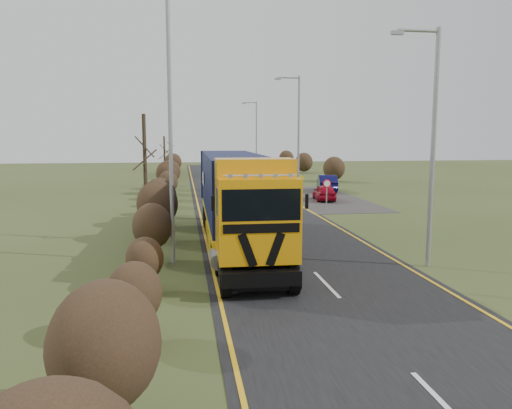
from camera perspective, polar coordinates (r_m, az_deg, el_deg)
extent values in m
plane|color=#36431C|center=(21.06, 4.95, -6.01)|extent=(160.00, 160.00, 0.00)
cube|color=black|center=(30.68, 0.66, -1.61)|extent=(8.00, 120.00, 0.02)
cube|color=#33302D|center=(41.76, 7.33, 0.82)|extent=(6.00, 18.00, 0.02)
cube|color=gold|center=(30.33, -6.27, -1.73)|extent=(0.12, 116.00, 0.01)
cube|color=gold|center=(31.47, 7.33, -1.40)|extent=(0.12, 116.00, 0.01)
cube|color=silver|center=(17.32, 8.03, -8.99)|extent=(0.12, 3.00, 0.01)
cube|color=silver|center=(24.87, 2.83, -3.78)|extent=(0.12, 3.00, 0.01)
cube|color=silver|center=(32.63, 0.11, -1.01)|extent=(0.12, 3.00, 0.01)
cube|color=silver|center=(40.49, -1.56, 0.69)|extent=(0.12, 3.00, 0.01)
cube|color=silver|center=(48.39, -2.69, 1.84)|extent=(0.12, 3.00, 0.01)
cube|color=silver|center=(56.32, -3.50, 2.67)|extent=(0.12, 3.00, 0.01)
cube|color=silver|center=(64.27, -4.11, 3.29)|extent=(0.12, 3.00, 0.01)
cube|color=silver|center=(72.23, -4.59, 3.77)|extent=(0.12, 3.00, 0.01)
cube|color=silver|center=(80.20, -4.97, 4.16)|extent=(0.12, 3.00, 0.01)
ellipsoid|color=black|center=(8.66, -16.88, -15.03)|extent=(1.80, 2.34, 2.07)
ellipsoid|color=black|center=(12.53, -13.75, -9.83)|extent=(1.34, 1.74, 1.54)
ellipsoid|color=black|center=(16.41, -12.61, -6.05)|extent=(1.21, 1.57, 1.39)
ellipsoid|color=black|center=(20.25, -11.78, -2.40)|extent=(1.58, 2.06, 1.82)
ellipsoid|color=black|center=(24.14, -11.22, 0.08)|extent=(1.96, 2.55, 2.25)
ellipsoid|color=black|center=(28.12, -10.92, 0.91)|extent=(1.83, 2.38, 2.10)
ellipsoid|color=black|center=(32.14, -10.45, 0.98)|extent=(1.37, 1.78, 1.57)
ellipsoid|color=black|center=(36.13, -10.40, 1.47)|extent=(1.20, 1.56, 1.38)
ellipsoid|color=black|center=(40.07, -10.02, 2.56)|extent=(1.55, 2.02, 1.78)
ellipsoid|color=black|center=(44.04, -10.11, 3.50)|extent=(1.95, 2.53, 2.24)
ellipsoid|color=black|center=(48.03, -9.73, 3.74)|extent=(1.85, 2.41, 2.13)
ellipsoid|color=black|center=(52.05, -9.87, 3.57)|extent=(1.40, 1.81, 1.61)
ellipsoid|color=black|center=(56.05, -9.51, 3.67)|extent=(1.19, 1.55, 1.37)
ellipsoid|color=black|center=(60.02, -9.71, 4.22)|extent=(1.52, 1.97, 1.75)
ellipsoid|color=black|center=(63.99, -9.37, 4.79)|extent=(1.93, 2.51, 2.22)
ellipsoid|color=black|center=(67.99, -9.59, 4.91)|extent=(1.88, 2.44, 2.16)
ellipsoid|color=black|center=(72.00, -9.24, 4.73)|extent=(1.43, 1.85, 1.64)
ellipsoid|color=black|center=(76.01, -9.47, 4.71)|extent=(1.19, 1.55, 1.37)
ellipsoid|color=black|center=(79.99, -9.15, 5.06)|extent=(1.49, 1.93, 1.71)
cylinder|color=#36281B|center=(24.05, -12.52, 2.86)|extent=(0.18, 0.18, 6.05)
cylinder|color=#36281B|center=(49.99, -10.40, 4.79)|extent=(0.18, 0.18, 5.06)
cylinder|color=#36281B|center=(71.96, -9.80, 5.70)|extent=(0.18, 0.18, 5.15)
cube|color=black|center=(17.41, -0.42, -6.49)|extent=(2.51, 4.73, 0.46)
cube|color=orange|center=(16.18, 0.02, -1.50)|extent=(2.58, 2.28, 2.65)
cube|color=black|center=(15.56, 0.61, -8.82)|extent=(2.55, 0.16, 0.56)
cube|color=black|center=(15.18, -0.96, -5.26)|extent=(0.62, 0.03, 1.10)
cube|color=black|center=(15.31, 2.24, -5.15)|extent=(0.62, 0.03, 1.10)
cube|color=black|center=(15.02, 0.64, -0.05)|extent=(2.40, 0.09, 0.97)
cube|color=black|center=(15.10, 0.65, -2.75)|extent=(2.35, 0.06, 0.29)
cube|color=orange|center=(16.35, -0.16, 4.29)|extent=(2.57, 1.46, 0.57)
cylinder|color=silver|center=(15.16, 0.50, 3.32)|extent=(2.25, 0.09, 0.06)
cube|color=black|center=(15.09, -4.98, 0.15)|extent=(0.08, 0.12, 0.46)
cube|color=black|center=(15.53, 5.83, 0.36)|extent=(0.08, 0.12, 0.46)
cylinder|color=gray|center=(17.68, -4.40, -6.13)|extent=(0.59, 1.33, 0.57)
cylinder|color=gray|center=(17.98, 3.12, -5.87)|extent=(0.59, 1.33, 0.57)
cube|color=yellow|center=(23.76, -2.64, -1.32)|extent=(2.72, 12.89, 0.24)
cube|color=black|center=(23.57, -2.66, 2.34)|extent=(2.70, 12.48, 2.81)
cube|color=#102245|center=(29.77, -3.86, 3.46)|extent=(2.53, 0.09, 2.81)
cube|color=#102245|center=(17.40, -0.60, 0.43)|extent=(2.53, 0.09, 2.81)
cube|color=black|center=(27.67, -3.43, -1.28)|extent=(2.40, 3.70, 0.36)
cube|color=yellow|center=(22.79, -5.49, -3.51)|extent=(0.12, 5.61, 0.46)
cube|color=yellow|center=(23.04, 0.72, -3.35)|extent=(0.12, 5.61, 0.46)
cylinder|color=black|center=(15.78, -3.49, -8.71)|extent=(0.34, 1.07, 1.06)
cylinder|color=black|center=(16.09, 4.22, -8.38)|extent=(0.34, 1.07, 1.06)
cylinder|color=black|center=(18.23, -4.18, -6.45)|extent=(0.34, 1.07, 1.06)
cylinder|color=black|center=(18.51, 2.49, -6.22)|extent=(0.34, 1.07, 1.06)
cylinder|color=black|center=(26.71, -5.55, -1.92)|extent=(0.34, 1.07, 1.06)
cylinder|color=black|center=(26.90, -0.99, -1.81)|extent=(0.34, 1.07, 1.06)
cylinder|color=black|center=(27.72, -5.66, -1.57)|extent=(0.34, 1.07, 1.06)
cylinder|color=black|center=(27.90, -1.26, -1.47)|extent=(0.34, 1.07, 1.06)
cylinder|color=black|center=(28.73, -5.76, -1.24)|extent=(0.34, 1.07, 1.06)
cylinder|color=black|center=(28.90, -1.51, -1.15)|extent=(0.34, 1.07, 1.06)
imported|color=maroon|center=(39.68, 7.82, 1.36)|extent=(1.94, 3.88, 1.27)
imported|color=#0A0A3A|center=(46.29, 8.11, 2.42)|extent=(2.50, 4.87, 1.53)
cylinder|color=gray|center=(20.04, 19.57, 5.84)|extent=(0.18, 0.18, 8.97)
cylinder|color=gray|center=(20.04, 18.04, 18.38)|extent=(1.59, 0.12, 0.12)
cube|color=gray|center=(19.69, 15.83, 18.36)|extent=(0.45, 0.18, 0.14)
cylinder|color=gray|center=(40.94, 4.88, 7.60)|extent=(0.18, 0.18, 9.83)
cylinder|color=gray|center=(41.01, 3.73, 14.26)|extent=(1.75, 0.12, 0.12)
cube|color=gray|center=(40.83, 2.50, 14.15)|extent=(0.49, 0.20, 0.15)
cylinder|color=gray|center=(67.06, 0.04, 7.59)|extent=(0.18, 0.18, 9.64)
cylinder|color=gray|center=(67.09, -0.69, 11.57)|extent=(1.71, 0.12, 0.12)
cube|color=gray|center=(66.97, -1.43, 11.48)|extent=(0.48, 0.19, 0.15)
cylinder|color=gray|center=(19.73, -9.79, 9.33)|extent=(0.16, 0.16, 11.16)
cylinder|color=gray|center=(34.84, 8.07, 0.91)|extent=(0.08, 0.08, 1.80)
cylinder|color=red|center=(34.72, 8.11, 2.38)|extent=(0.58, 0.04, 0.58)
cylinder|color=white|center=(34.70, 8.12, 2.38)|extent=(0.43, 0.02, 0.43)
cylinder|color=gray|center=(43.98, 5.15, 2.03)|extent=(0.08, 0.08, 1.28)
cube|color=yellow|center=(43.86, 5.18, 2.97)|extent=(0.65, 0.04, 0.65)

